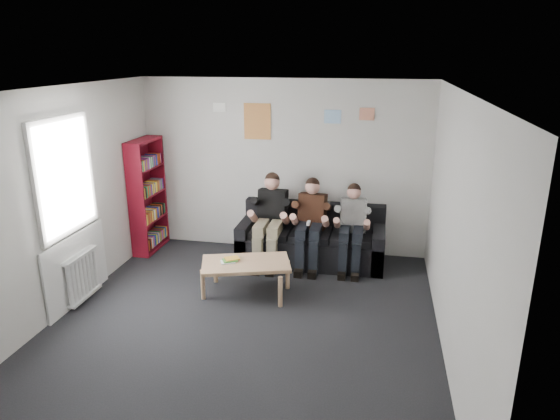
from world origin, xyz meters
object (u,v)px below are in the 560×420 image
sofa (312,241)px  person_middle (310,224)px  person_right (352,228)px  bookshelf (148,196)px  person_left (270,220)px  coffee_table (246,266)px

sofa → person_middle: bearing=-90.0°
sofa → person_right: size_ratio=1.73×
person_right → person_middle: bearing=172.7°
bookshelf → sofa: bearing=1.4°
sofa → person_left: (-0.61, -0.20, 0.37)m
coffee_table → person_middle: 1.31m
coffee_table → person_middle: person_middle is taller
person_middle → person_right: person_middle is taller
person_right → sofa: bearing=154.5°
bookshelf → person_left: size_ratio=1.32×
bookshelf → coffee_table: (1.92, -1.24, -0.50)m
person_right → bookshelf: bearing=169.6°
person_left → person_middle: (0.61, 0.00, -0.02)m
sofa → person_left: size_ratio=1.60×
sofa → coffee_table: size_ratio=1.92×
bookshelf → person_left: (2.01, -0.16, -0.22)m
sofa → bookshelf: bearing=-179.1°
sofa → coffee_table: sofa is taller
sofa → person_middle: size_ratio=1.66×
bookshelf → person_right: bookshelf is taller
sofa → person_right: person_right is taller
sofa → person_right: bearing=-17.9°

